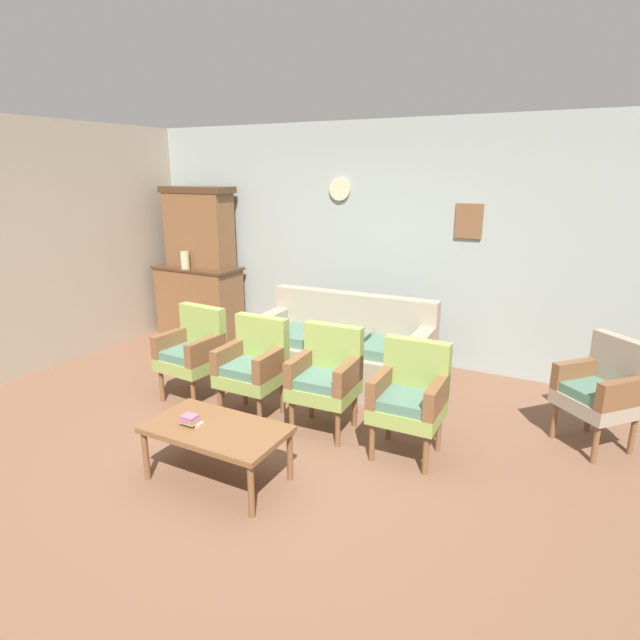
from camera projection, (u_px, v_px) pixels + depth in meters
name	position (u px, v px, depth m)	size (l,w,h in m)	color
ground_plane	(264.00, 455.00, 4.10)	(7.68, 7.68, 0.00)	brown
wall_back_with_decor	(388.00, 244.00, 5.96)	(6.40, 0.09, 2.70)	#939E99
side_cabinet	(200.00, 301.00, 7.02)	(1.16, 0.55, 0.93)	brown
cabinet_upper_hutch	(199.00, 226.00, 6.81)	(0.99, 0.38, 1.03)	brown
vase_on_cabinet	(185.00, 260.00, 6.72)	(0.11, 0.11, 0.22)	#B1B480
floral_couch	(343.00, 352.00, 5.46)	(1.87, 0.88, 0.90)	gray
armchair_near_cabinet	(193.00, 349.00, 5.01)	(0.55, 0.52, 0.90)	#849947
armchair_row_middle	(254.00, 363.00, 4.65)	(0.52, 0.49, 0.90)	#849947
armchair_near_couch_end	(326.00, 375.00, 4.39)	(0.54, 0.52, 0.90)	#849947
armchair_by_doorway	(410.00, 395.00, 4.01)	(0.53, 0.50, 0.90)	#849947
wingback_chair_by_fireplace	(603.00, 388.00, 4.13)	(0.71, 0.71, 0.90)	gray
coffee_table	(216.00, 432.00, 3.69)	(1.00, 0.56, 0.42)	brown
book_stack_on_table	(190.00, 420.00, 3.69)	(0.16, 0.11, 0.08)	tan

